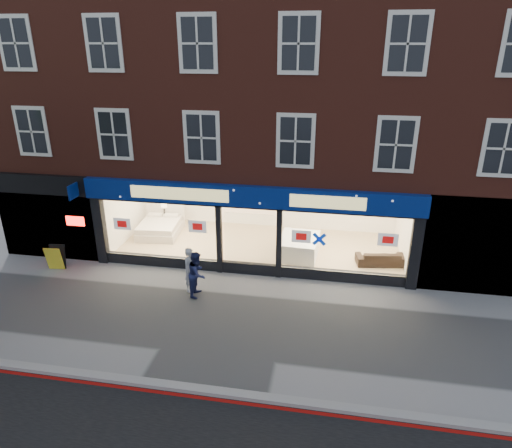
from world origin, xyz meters
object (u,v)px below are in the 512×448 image
(a_board, at_px, (56,258))
(pedestrian_blue, at_px, (197,274))
(pedestrian_grey, at_px, (191,270))
(display_bed, at_px, (160,226))
(mattress_stack, at_px, (299,246))
(sofa, at_px, (380,258))

(a_board, xyz_separation_m, pedestrian_blue, (5.53, -0.82, 0.30))
(pedestrian_grey, height_order, pedestrian_blue, pedestrian_grey)
(display_bed, relative_size, pedestrian_grey, 1.41)
(mattress_stack, xyz_separation_m, a_board, (-8.50, -2.50, -0.00))
(display_bed, relative_size, a_board, 2.36)
(mattress_stack, distance_m, sofa, 3.01)
(pedestrian_blue, bearing_deg, sofa, -61.57)
(display_bed, xyz_separation_m, a_board, (-2.58, -3.53, 0.04))
(sofa, bearing_deg, mattress_stack, -14.04)
(display_bed, distance_m, pedestrian_grey, 4.92)
(a_board, distance_m, pedestrian_grey, 5.29)
(a_board, bearing_deg, display_bed, 47.11)
(sofa, height_order, pedestrian_grey, pedestrian_grey)
(mattress_stack, bearing_deg, display_bed, 170.08)
(display_bed, xyz_separation_m, sofa, (8.91, -1.30, -0.06))
(sofa, bearing_deg, a_board, 1.94)
(sofa, xyz_separation_m, pedestrian_blue, (-5.96, -3.06, 0.40))
(a_board, bearing_deg, mattress_stack, 9.67)
(a_board, bearing_deg, pedestrian_grey, -13.17)
(pedestrian_grey, bearing_deg, a_board, 112.03)
(a_board, relative_size, pedestrian_grey, 0.60)
(mattress_stack, height_order, sofa, mattress_stack)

